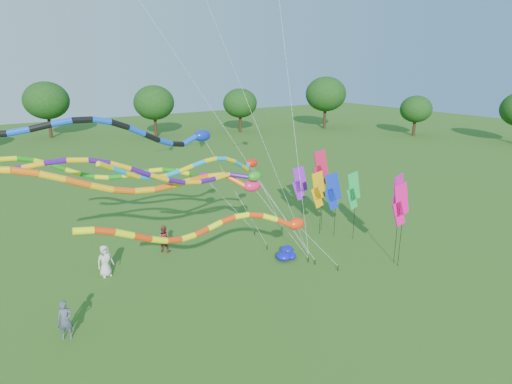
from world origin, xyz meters
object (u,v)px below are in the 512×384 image
tube_kite_red (230,227)px  person_a (105,261)px  person_b (65,320)px  person_c (164,239)px  tube_kite_orange (155,182)px  blue_nylon_heap (289,251)px

tube_kite_red → person_a: (-4.14, 6.20, -3.08)m
person_b → person_c: size_ratio=1.04×
tube_kite_orange → blue_nylon_heap: size_ratio=8.59×
person_b → person_c: bearing=67.4°
tube_kite_orange → person_b: tube_kite_orange is taller
tube_kite_orange → person_b: 6.80m
tube_kite_orange → person_a: tube_kite_orange is taller
blue_nylon_heap → person_b: bearing=-173.5°
tube_kite_red → person_b: bearing=168.8°
person_a → person_b: (-2.82, -4.66, -0.03)m
person_a → person_c: size_ratio=1.07×
blue_nylon_heap → person_b: person_b is taller
blue_nylon_heap → person_c: size_ratio=1.16×
blue_nylon_heap → person_b: (-12.65, -1.43, 0.61)m
tube_kite_red → tube_kite_orange: (-2.40, 2.50, 1.85)m
tube_kite_red → blue_nylon_heap: tube_kite_red is taller
person_b → person_c: 8.91m
blue_nylon_heap → person_b: 12.75m
person_a → person_b: person_a is taller
person_a → blue_nylon_heap: bearing=-26.8°
tube_kite_red → tube_kite_orange: bearing=135.1°
tube_kite_red → person_a: 8.06m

